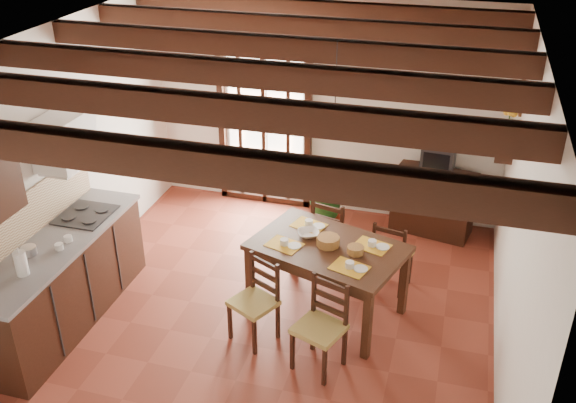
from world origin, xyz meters
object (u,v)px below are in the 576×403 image
(crt_tv, at_px, (438,158))
(chair_far_right, at_px, (391,267))
(potted_plant, at_px, (328,187))
(pendant_lamp, at_px, (335,120))
(chair_near_right, at_px, (320,342))
(chair_far_left, at_px, (332,245))
(dining_table, at_px, (328,254))
(sideboard, at_px, (433,202))
(chair_near_left, at_px, (255,315))
(kitchen_counter, at_px, (62,280))

(crt_tv, bearing_deg, chair_far_right, -98.19)
(potted_plant, bearing_deg, pendant_lamp, -76.87)
(pendant_lamp, bearing_deg, chair_near_right, -82.46)
(potted_plant, height_order, pendant_lamp, pendant_lamp)
(chair_far_left, height_order, chair_far_right, chair_far_left)
(potted_plant, bearing_deg, chair_far_right, -49.16)
(chair_near_right, bearing_deg, potted_plant, 121.63)
(dining_table, bearing_deg, sideboard, 82.91)
(sideboard, bearing_deg, chair_near_left, -108.12)
(chair_near_right, height_order, pendant_lamp, pendant_lamp)
(kitchen_counter, distance_m, sideboard, 4.43)
(chair_far_right, height_order, potted_plant, potted_plant)
(dining_table, xyz_separation_m, chair_far_left, (-0.12, 0.83, -0.41))
(chair_near_left, bearing_deg, dining_table, 73.21)
(chair_far_right, bearing_deg, dining_table, 58.60)
(sideboard, distance_m, crt_tv, 0.60)
(chair_near_left, bearing_deg, pendant_lamp, 77.54)
(chair_near_left, height_order, chair_near_right, chair_near_right)
(pendant_lamp, bearing_deg, chair_far_left, 99.47)
(chair_near_left, relative_size, chair_far_left, 0.95)
(chair_near_right, distance_m, pendant_lamp, 2.03)
(chair_near_right, distance_m, potted_plant, 2.60)
(dining_table, height_order, chair_far_right, chair_far_right)
(sideboard, height_order, potted_plant, potted_plant)
(chair_near_left, xyz_separation_m, potted_plant, (0.20, 2.32, 0.30))
(chair_near_left, xyz_separation_m, sideboard, (1.48, 2.58, 0.14))
(chair_near_right, bearing_deg, chair_near_left, -177.07)
(chair_near_left, relative_size, pendant_lamp, 1.01)
(chair_near_right, relative_size, pendant_lamp, 1.05)
(chair_near_left, distance_m, chair_far_right, 1.67)
(chair_far_right, bearing_deg, kitchen_counter, 37.60)
(chair_far_right, distance_m, pendant_lamp, 1.97)
(sideboard, bearing_deg, chair_near_right, -93.87)
(chair_near_left, height_order, chair_far_left, chair_far_left)
(chair_near_left, xyz_separation_m, crt_tv, (1.48, 2.57, 0.74))
(kitchen_counter, distance_m, chair_far_right, 3.42)
(chair_far_right, bearing_deg, chair_near_right, 84.66)
(kitchen_counter, bearing_deg, dining_table, 18.79)
(chair_far_left, bearing_deg, chair_far_right, 176.19)
(kitchen_counter, relative_size, sideboard, 2.33)
(sideboard, bearing_deg, kitchen_counter, -128.62)
(chair_far_left, xyz_separation_m, sideboard, (1.03, 1.14, 0.13))
(kitchen_counter, xyz_separation_m, chair_near_left, (1.93, 0.25, -0.20))
(dining_table, bearing_deg, pendant_lamp, 107.63)
(chair_near_left, distance_m, crt_tv, 3.06)
(dining_table, height_order, chair_near_left, chair_near_left)
(chair_far_left, distance_m, potted_plant, 0.96)
(kitchen_counter, xyz_separation_m, chair_far_left, (2.39, 1.68, -0.19))
(potted_plant, relative_size, pendant_lamp, 2.36)
(chair_near_left, relative_size, chair_near_right, 0.96)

